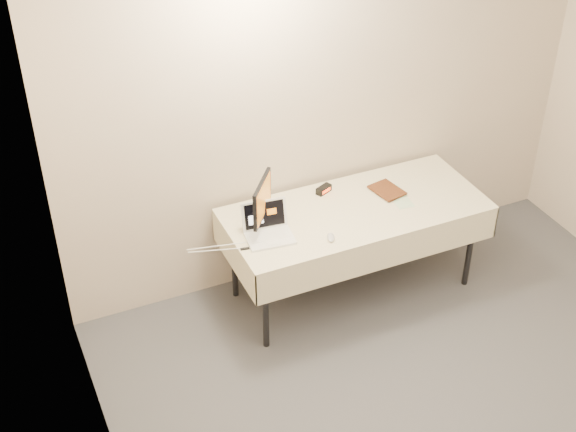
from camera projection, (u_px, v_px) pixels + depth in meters
name	position (u px, v px, depth m)	size (l,w,h in m)	color
back_wall	(329.00, 103.00, 5.63)	(4.00, 0.10, 2.70)	beige
table	(355.00, 215.00, 5.67)	(1.86, 0.81, 0.74)	black
laptop	(268.00, 228.00, 5.35)	(0.34, 0.31, 0.21)	white
monitor	(262.00, 201.00, 5.31)	(0.24, 0.31, 0.38)	black
book	(378.00, 182.00, 5.70)	(0.18, 0.02, 0.24)	brown
alarm_clock	(324.00, 189.00, 5.79)	(0.13, 0.10, 0.05)	black
clicker	(331.00, 237.00, 5.33)	(0.05, 0.10, 0.02)	#B8B8BB
paper_form	(398.00, 196.00, 5.76)	(0.12, 0.31, 0.00)	beige
usb_dongle	(245.00, 249.00, 5.24)	(0.06, 0.02, 0.01)	black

